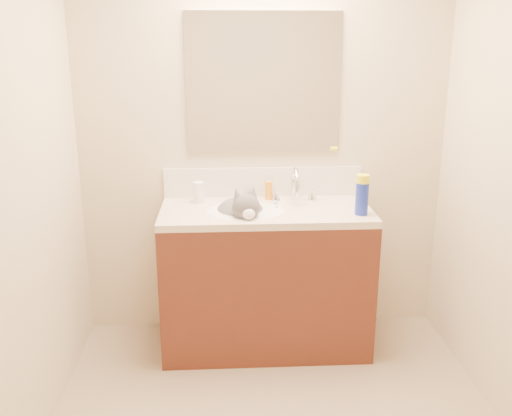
{
  "coord_description": "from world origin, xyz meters",
  "views": [
    {
      "loc": [
        -0.23,
        -2.12,
        1.81
      ],
      "look_at": [
        -0.06,
        0.92,
        0.88
      ],
      "focal_mm": 40.0,
      "sensor_mm": 36.0,
      "label": 1
    }
  ],
  "objects": [
    {
      "name": "counter_slab",
      "position": [
        0.0,
        0.97,
        0.84
      ],
      "size": [
        1.2,
        0.55,
        0.04
      ],
      "primitive_type": "cube",
      "color": "beige",
      "rests_on": "vanity_cabinet"
    },
    {
      "name": "vanity_cabinet",
      "position": [
        0.0,
        0.97,
        0.41
      ],
      "size": [
        1.2,
        0.55,
        0.82
      ],
      "primitive_type": "cube",
      "color": "#4F2115",
      "rests_on": "ground"
    },
    {
      "name": "toothbrush_head",
      "position": [
        0.06,
        1.05,
        0.87
      ],
      "size": [
        0.02,
        0.03,
        0.02
      ],
      "primitive_type": "cube",
      "rotation": [
        0.0,
        0.0,
        0.02
      ],
      "color": "#6E96EB",
      "rests_on": "counter_slab"
    },
    {
      "name": "faucet",
      "position": [
        0.18,
        1.11,
        0.95
      ],
      "size": [
        0.28,
        0.2,
        0.21
      ],
      "color": "silver",
      "rests_on": "counter_slab"
    },
    {
      "name": "amber_bottle",
      "position": [
        0.03,
        1.17,
        0.91
      ],
      "size": [
        0.06,
        0.06,
        0.11
      ],
      "primitive_type": "cylinder",
      "rotation": [
        0.0,
        0.0,
        0.4
      ],
      "color": "orange",
      "rests_on": "counter_slab"
    },
    {
      "name": "toothbrush",
      "position": [
        0.06,
        1.05,
        0.86
      ],
      "size": [
        0.02,
        0.13,
        0.01
      ],
      "primitive_type": "cube",
      "rotation": [
        0.0,
        0.0,
        0.02
      ],
      "color": "white",
      "rests_on": "counter_slab"
    },
    {
      "name": "backsplash",
      "position": [
        0.0,
        1.24,
        0.95
      ],
      "size": [
        1.2,
        0.02,
        0.18
      ],
      "primitive_type": "cube",
      "color": "silver",
      "rests_on": "counter_slab"
    },
    {
      "name": "pill_bottle",
      "position": [
        -0.39,
        1.13,
        0.92
      ],
      "size": [
        0.08,
        0.08,
        0.12
      ],
      "primitive_type": "cylinder",
      "rotation": [
        0.0,
        0.0,
        -0.27
      ],
      "color": "white",
      "rests_on": "counter_slab"
    },
    {
      "name": "spray_can",
      "position": [
        0.52,
        0.84,
        0.96
      ],
      "size": [
        0.08,
        0.08,
        0.19
      ],
      "primitive_type": "cylinder",
      "rotation": [
        0.0,
        0.0,
        0.12
      ],
      "color": "#16289F",
      "rests_on": "counter_slab"
    },
    {
      "name": "room_shell",
      "position": [
        0.0,
        0.0,
        1.49
      ],
      "size": [
        2.24,
        2.54,
        2.52
      ],
      "color": "#C7B794",
      "rests_on": "ground"
    },
    {
      "name": "mirror",
      "position": [
        0.0,
        1.24,
        1.54
      ],
      "size": [
        0.9,
        0.02,
        0.8
      ],
      "primitive_type": "cube",
      "color": "white",
      "rests_on": "room_shell"
    },
    {
      "name": "basin",
      "position": [
        -0.12,
        0.94,
        0.79
      ],
      "size": [
        0.45,
        0.36,
        0.14
      ],
      "primitive_type": "ellipsoid",
      "color": "white",
      "rests_on": "vanity_cabinet"
    },
    {
      "name": "silver_jar",
      "position": [
        -0.08,
        1.19,
        0.89
      ],
      "size": [
        0.06,
        0.06,
        0.06
      ],
      "primitive_type": "cylinder",
      "rotation": [
        0.0,
        0.0,
        -0.37
      ],
      "color": "#B7B7BC",
      "rests_on": "counter_slab"
    },
    {
      "name": "cat",
      "position": [
        -0.14,
        0.95,
        0.83
      ],
      "size": [
        0.38,
        0.43,
        0.32
      ],
      "rotation": [
        0.0,
        0.0,
        0.19
      ],
      "color": "#4D4A4D",
      "rests_on": "basin"
    },
    {
      "name": "pill_label",
      "position": [
        -0.39,
        1.13,
        0.9
      ],
      "size": [
        0.07,
        0.07,
        0.04
      ],
      "primitive_type": "cylinder",
      "rotation": [
        0.0,
        0.0,
        -0.27
      ],
      "color": "orange",
      "rests_on": "pill_bottle"
    },
    {
      "name": "spray_cap",
      "position": [
        0.52,
        0.84,
        1.06
      ],
      "size": [
        0.08,
        0.08,
        0.04
      ],
      "primitive_type": "cylinder",
      "rotation": [
        0.0,
        0.0,
        0.12
      ],
      "color": "yellow",
      "rests_on": "spray_can"
    }
  ]
}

